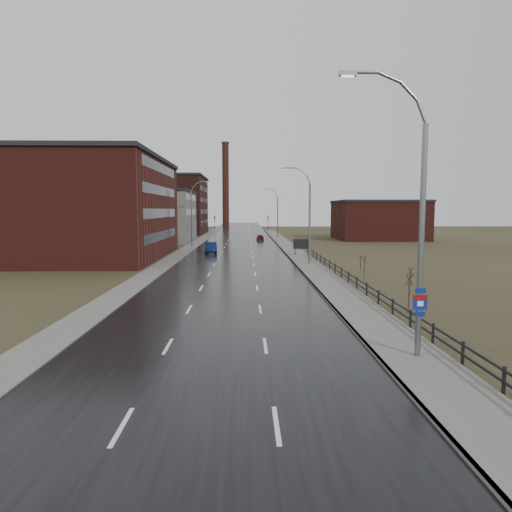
{
  "coord_description": "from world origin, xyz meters",
  "views": [
    {
      "loc": [
        1.4,
        -17.03,
        6.47
      ],
      "look_at": [
        2.14,
        17.07,
        3.0
      ],
      "focal_mm": 32.0,
      "sensor_mm": 36.0,
      "label": 1
    }
  ],
  "objects_px": {
    "streetlight_main": "(414,220)",
    "car_near": "(211,248)",
    "car_far": "(260,238)",
    "billboard": "(302,245)"
  },
  "relations": [
    {
      "from": "streetlight_main",
      "to": "car_far",
      "type": "bearing_deg",
      "value": 93.09
    },
    {
      "from": "billboard",
      "to": "car_near",
      "type": "xyz_separation_m",
      "value": [
        -12.93,
        4.55,
        -0.84
      ]
    },
    {
      "from": "car_near",
      "to": "car_far",
      "type": "height_order",
      "value": "car_near"
    },
    {
      "from": "streetlight_main",
      "to": "car_near",
      "type": "bearing_deg",
      "value": 104.26
    },
    {
      "from": "billboard",
      "to": "car_far",
      "type": "distance_m",
      "value": 32.84
    },
    {
      "from": "car_near",
      "to": "car_far",
      "type": "xyz_separation_m",
      "value": [
        8.18,
        27.93,
        -0.17
      ]
    },
    {
      "from": "streetlight_main",
      "to": "car_near",
      "type": "relative_size",
      "value": 2.47
    },
    {
      "from": "streetlight_main",
      "to": "car_near",
      "type": "height_order",
      "value": "streetlight_main"
    },
    {
      "from": "car_far",
      "to": "billboard",
      "type": "bearing_deg",
      "value": 98.59
    },
    {
      "from": "car_near",
      "to": "car_far",
      "type": "bearing_deg",
      "value": 68.42
    }
  ]
}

